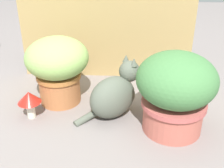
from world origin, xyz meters
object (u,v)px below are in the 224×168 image
at_px(cat, 115,94).
at_px(mushroom_ornament_red, 29,99).
at_px(grass_planter, 58,66).
at_px(leafy_planter, 175,90).

height_order(cat, mushroom_ornament_red, cat).
relative_size(grass_planter, mushroom_ornament_red, 2.51).
bearing_deg(leafy_planter, cat, 158.75).
distance_m(leafy_planter, mushroom_ornament_red, 0.72).
bearing_deg(mushroom_ornament_red, grass_planter, 56.18).
relative_size(grass_planter, cat, 1.05).
xyz_separation_m(grass_planter, mushroom_ornament_red, (-0.12, -0.17, -0.11)).
height_order(grass_planter, cat, grass_planter).
height_order(grass_planter, mushroom_ornament_red, grass_planter).
bearing_deg(cat, leafy_planter, -21.25).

